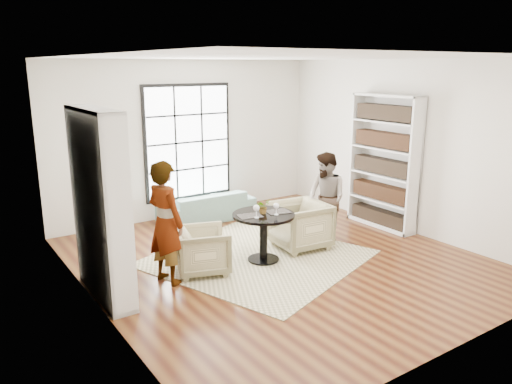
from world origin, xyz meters
TOP-DOWN VIEW (x-y plane):
  - ground at (0.00, 0.00)m, footprint 6.00×6.00m
  - room_shell at (0.00, 0.54)m, footprint 6.00×6.01m
  - rug at (-0.23, 0.24)m, footprint 3.57×3.57m
  - pedestal_table at (-0.22, 0.11)m, footprint 0.93×0.93m
  - sofa at (0.09, 2.45)m, footprint 1.85×0.76m
  - armchair_left at (-1.18, 0.25)m, footprint 0.92×0.91m
  - armchair_right at (0.59, 0.25)m, footprint 0.92×0.90m
  - person_left at (-1.73, 0.25)m, footprint 0.55×0.70m
  - person_right at (1.14, 0.25)m, footprint 0.62×0.77m
  - placemat_left at (-0.45, 0.14)m, footprint 0.39×0.32m
  - placemat_right at (0.02, 0.07)m, footprint 0.39×0.32m
  - cutlery_left at (-0.45, 0.14)m, footprint 0.18×0.24m
  - cutlery_right at (0.02, 0.07)m, footprint 0.18×0.24m
  - wine_glass_left at (-0.42, 0.01)m, footprint 0.09×0.09m
  - wine_glass_right at (-0.09, -0.03)m, footprint 0.08×0.08m
  - flower_centerpiece at (-0.21, 0.14)m, footprint 0.23×0.21m

SIDE VIEW (x-z plane):
  - ground at x=0.00m, z-range 0.00..0.00m
  - rug at x=-0.23m, z-range 0.00..0.01m
  - sofa at x=0.09m, z-range 0.00..0.54m
  - armchair_left at x=-1.18m, z-range 0.00..0.66m
  - armchair_right at x=0.59m, z-range 0.00..0.77m
  - pedestal_table at x=-0.22m, z-range 0.17..0.91m
  - placemat_left at x=-0.45m, z-range 0.75..0.75m
  - placemat_right at x=0.02m, z-range 0.75..0.75m
  - person_right at x=1.14m, z-range 0.00..1.51m
  - cutlery_left at x=-0.45m, z-range 0.75..0.76m
  - cutlery_right at x=0.02m, z-range 0.75..0.76m
  - person_left at x=-1.73m, z-range 0.00..1.69m
  - flower_centerpiece at x=-0.21m, z-range 0.75..0.96m
  - wine_glass_right at x=-0.09m, z-range 0.79..0.97m
  - wine_glass_left at x=-0.42m, z-range 0.79..0.99m
  - room_shell at x=0.00m, z-range -1.74..4.26m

